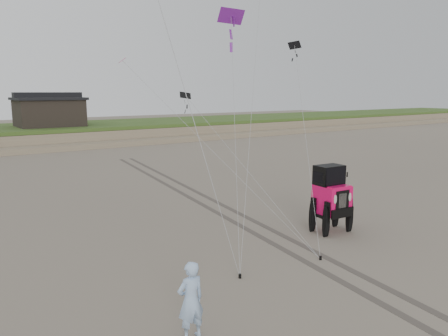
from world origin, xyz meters
The scene contains 8 objects.
ground centered at (0.00, 0.00, 0.00)m, with size 160.00×160.00×0.00m, color #6B6054.
dune_ridge centered at (0.00, 37.50, 0.82)m, with size 160.00×14.25×1.73m.
cabin centered at (2.00, 37.00, 3.24)m, with size 6.40×5.40×3.35m.
jeep centered at (3.36, 1.60, 0.99)m, with size 2.30×5.34×1.99m, color #EB0B57, non-canonical shape.
man centered at (-4.55, -1.56, 0.85)m, with size 0.62×0.41×1.71m, color #96B5E8.
stake_main centered at (-1.88, 0.25, 0.06)m, with size 0.08×0.08×0.12m, color black.
stake_aux centered at (0.98, -0.11, 0.06)m, with size 0.08×0.08×0.12m, color black.
tire_tracks centered at (2.00, 8.00, 0.00)m, with size 5.22×29.74×0.01m.
Camera 1 is at (-8.85, -8.90, 5.15)m, focal length 35.00 mm.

